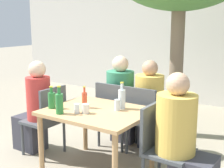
{
  "coord_description": "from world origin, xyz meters",
  "views": [
    {
      "loc": [
        2.02,
        -2.72,
        1.73
      ],
      "look_at": [
        0.0,
        0.3,
        0.99
      ],
      "focal_mm": 50.0,
      "sensor_mm": 36.0,
      "label": 1
    }
  ],
  "objects_px": {
    "drinking_glass_0": "(77,108)",
    "drinking_glass_2": "(117,105)",
    "person_seated_0": "(35,111)",
    "dining_table_front": "(97,118)",
    "patio_chair_1": "(161,144)",
    "patio_chair_0": "(47,117)",
    "patio_chair_2": "(114,111)",
    "green_bottle_0": "(59,103)",
    "green_bottle_1": "(52,100)",
    "patio_chair_3": "(144,116)",
    "soda_bottle_2": "(84,99)",
    "water_bottle_3": "(122,98)",
    "person_seated_1": "(183,143)",
    "person_seated_3": "(152,109)",
    "drinking_glass_1": "(86,109)",
    "person_seated_2": "(123,103)"
  },
  "relations": [
    {
      "from": "person_seated_2",
      "to": "green_bottle_0",
      "type": "height_order",
      "value": "person_seated_2"
    },
    {
      "from": "patio_chair_3",
      "to": "water_bottle_3",
      "type": "xyz_separation_m",
      "value": [
        -0.03,
        -0.49,
        0.34
      ]
    },
    {
      "from": "patio_chair_3",
      "to": "person_seated_0",
      "type": "relative_size",
      "value": 0.74
    },
    {
      "from": "dining_table_front",
      "to": "drinking_glass_0",
      "type": "bearing_deg",
      "value": -118.43
    },
    {
      "from": "green_bottle_1",
      "to": "person_seated_2",
      "type": "bearing_deg",
      "value": 77.27
    },
    {
      "from": "patio_chair_0",
      "to": "person_seated_0",
      "type": "relative_size",
      "value": 0.74
    },
    {
      "from": "patio_chair_0",
      "to": "person_seated_2",
      "type": "height_order",
      "value": "person_seated_2"
    },
    {
      "from": "patio_chair_2",
      "to": "person_seated_2",
      "type": "bearing_deg",
      "value": -90.0
    },
    {
      "from": "person_seated_3",
      "to": "person_seated_0",
      "type": "bearing_deg",
      "value": 36.29
    },
    {
      "from": "soda_bottle_2",
      "to": "drinking_glass_0",
      "type": "bearing_deg",
      "value": -73.09
    },
    {
      "from": "patio_chair_2",
      "to": "green_bottle_0",
      "type": "distance_m",
      "value": 1.09
    },
    {
      "from": "dining_table_front",
      "to": "green_bottle_1",
      "type": "xyz_separation_m",
      "value": [
        -0.48,
        -0.23,
        0.19
      ]
    },
    {
      "from": "person_seated_2",
      "to": "green_bottle_1",
      "type": "xyz_separation_m",
      "value": [
        -0.26,
        -1.15,
        0.26
      ]
    },
    {
      "from": "dining_table_front",
      "to": "soda_bottle_2",
      "type": "distance_m",
      "value": 0.26
    },
    {
      "from": "dining_table_front",
      "to": "green_bottle_0",
      "type": "distance_m",
      "value": 0.47
    },
    {
      "from": "patio_chair_0",
      "to": "patio_chair_1",
      "type": "relative_size",
      "value": 1.0
    },
    {
      "from": "dining_table_front",
      "to": "drinking_glass_0",
      "type": "xyz_separation_m",
      "value": [
        -0.12,
        -0.22,
        0.14
      ]
    },
    {
      "from": "patio_chair_0",
      "to": "green_bottle_1",
      "type": "relative_size",
      "value": 3.52
    },
    {
      "from": "green_bottle_1",
      "to": "drinking_glass_0",
      "type": "bearing_deg",
      "value": 1.41
    },
    {
      "from": "patio_chair_1",
      "to": "patio_chair_3",
      "type": "relative_size",
      "value": 1.0
    },
    {
      "from": "green_bottle_0",
      "to": "green_bottle_1",
      "type": "relative_size",
      "value": 1.19
    },
    {
      "from": "person_seated_1",
      "to": "person_seated_3",
      "type": "distance_m",
      "value": 1.22
    },
    {
      "from": "drinking_glass_2",
      "to": "water_bottle_3",
      "type": "bearing_deg",
      "value": 86.47
    },
    {
      "from": "patio_chair_2",
      "to": "drinking_glass_0",
      "type": "height_order",
      "value": "patio_chair_2"
    },
    {
      "from": "green_bottle_0",
      "to": "drinking_glass_1",
      "type": "xyz_separation_m",
      "value": [
        0.23,
        0.17,
        -0.07
      ]
    },
    {
      "from": "dining_table_front",
      "to": "patio_chair_3",
      "type": "relative_size",
      "value": 1.24
    },
    {
      "from": "green_bottle_0",
      "to": "drinking_glass_2",
      "type": "height_order",
      "value": "green_bottle_0"
    },
    {
      "from": "green_bottle_1",
      "to": "drinking_glass_2",
      "type": "xyz_separation_m",
      "value": [
        0.68,
        0.34,
        -0.04
      ]
    },
    {
      "from": "patio_chair_0",
      "to": "person_seated_3",
      "type": "xyz_separation_m",
      "value": [
        1.02,
        0.92,
        0.04
      ]
    },
    {
      "from": "person_seated_0",
      "to": "soda_bottle_2",
      "type": "height_order",
      "value": "person_seated_0"
    },
    {
      "from": "water_bottle_3",
      "to": "patio_chair_2",
      "type": "bearing_deg",
      "value": 130.96
    },
    {
      "from": "green_bottle_1",
      "to": "drinking_glass_2",
      "type": "height_order",
      "value": "green_bottle_1"
    },
    {
      "from": "dining_table_front",
      "to": "patio_chair_3",
      "type": "xyz_separation_m",
      "value": [
        0.23,
        0.69,
        -0.13
      ]
    },
    {
      "from": "person_seated_0",
      "to": "drinking_glass_0",
      "type": "bearing_deg",
      "value": 76.73
    },
    {
      "from": "patio_chair_2",
      "to": "person_seated_2",
      "type": "relative_size",
      "value": 0.72
    },
    {
      "from": "patio_chair_0",
      "to": "drinking_glass_1",
      "type": "xyz_separation_m",
      "value": [
        0.77,
        -0.17,
        0.27
      ]
    },
    {
      "from": "person_seated_0",
      "to": "drinking_glass_2",
      "type": "distance_m",
      "value": 1.26
    },
    {
      "from": "patio_chair_1",
      "to": "person_seated_2",
      "type": "relative_size",
      "value": 0.72
    },
    {
      "from": "person_seated_2",
      "to": "green_bottle_1",
      "type": "height_order",
      "value": "person_seated_2"
    },
    {
      "from": "patio_chair_1",
      "to": "patio_chair_2",
      "type": "xyz_separation_m",
      "value": [
        -1.02,
        0.69,
        0.0
      ]
    },
    {
      "from": "person_seated_3",
      "to": "patio_chair_3",
      "type": "bearing_deg",
      "value": 90.0
    },
    {
      "from": "person_seated_0",
      "to": "person_seated_3",
      "type": "relative_size",
      "value": 1.0
    },
    {
      "from": "dining_table_front",
      "to": "person_seated_2",
      "type": "xyz_separation_m",
      "value": [
        -0.23,
        0.92,
        -0.07
      ]
    },
    {
      "from": "patio_chair_3",
      "to": "soda_bottle_2",
      "type": "height_order",
      "value": "soda_bottle_2"
    },
    {
      "from": "person_seated_2",
      "to": "drinking_glass_2",
      "type": "relative_size",
      "value": 9.93
    },
    {
      "from": "drinking_glass_0",
      "to": "drinking_glass_2",
      "type": "height_order",
      "value": "drinking_glass_2"
    },
    {
      "from": "dining_table_front",
      "to": "patio_chair_1",
      "type": "xyz_separation_m",
      "value": [
        0.8,
        0.0,
        -0.13
      ]
    },
    {
      "from": "green_bottle_0",
      "to": "drinking_glass_2",
      "type": "xyz_separation_m",
      "value": [
        0.45,
        0.45,
        -0.06
      ]
    },
    {
      "from": "patio_chair_0",
      "to": "person_seated_2",
      "type": "relative_size",
      "value": 0.72
    },
    {
      "from": "patio_chair_0",
      "to": "patio_chair_2",
      "type": "distance_m",
      "value": 0.9
    }
  ]
}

